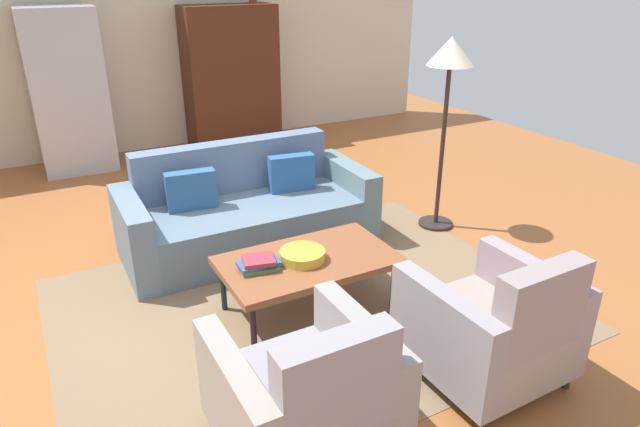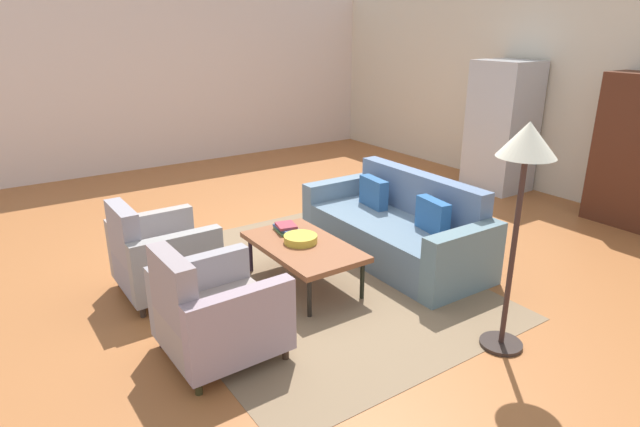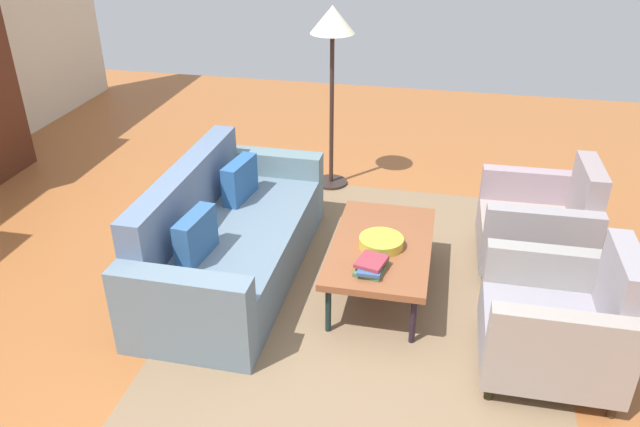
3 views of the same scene
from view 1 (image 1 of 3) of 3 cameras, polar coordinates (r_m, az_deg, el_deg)
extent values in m
plane|color=#A45F30|center=(4.40, -10.82, -7.56)|extent=(11.16, 11.16, 0.00)
cube|color=beige|center=(7.68, -21.31, 15.88)|extent=(9.30, 0.12, 2.80)
cube|color=#836A4E|center=(4.14, -1.48, -9.23)|extent=(3.40, 2.60, 0.01)
cube|color=slate|center=(4.88, -7.10, -1.19)|extent=(1.75, 0.92, 0.42)
cube|color=slate|center=(5.11, -8.69, 2.57)|extent=(1.74, 0.20, 0.86)
cube|color=slate|center=(5.22, 2.70, 1.88)|extent=(0.19, 0.90, 0.62)
cube|color=slate|center=(4.63, -18.30, -2.36)|extent=(0.19, 0.90, 0.62)
cube|color=#2A5A96|center=(4.98, -2.90, 4.12)|extent=(0.41, 0.18, 0.32)
cube|color=#2F5A8C|center=(4.70, -12.88, 2.30)|extent=(0.41, 0.16, 0.32)
cylinder|color=black|center=(4.06, -9.75, -7.39)|extent=(0.04, 0.04, 0.36)
cylinder|color=black|center=(4.44, 3.26, -4.10)|extent=(0.04, 0.04, 0.36)
cylinder|color=black|center=(3.61, -6.74, -11.52)|extent=(0.04, 0.04, 0.36)
cylinder|color=black|center=(4.04, 7.43, -7.36)|extent=(0.04, 0.04, 0.36)
cube|color=brown|center=(3.90, -1.20, -4.87)|extent=(1.20, 0.70, 0.05)
cylinder|color=black|center=(3.24, -10.38, -19.69)|extent=(0.05, 0.05, 0.10)
cylinder|color=#372620|center=(3.43, 0.82, -16.21)|extent=(0.05, 0.05, 0.10)
cube|color=gray|center=(2.96, -1.80, -19.00)|extent=(0.56, 0.80, 0.30)
cube|color=gray|center=(2.58, 1.67, -19.47)|extent=(0.56, 0.14, 0.78)
cube|color=#9C928B|center=(2.77, -8.47, -19.14)|extent=(0.13, 0.80, 0.56)
cube|color=gray|center=(3.00, 4.17, -15.02)|extent=(0.13, 0.80, 0.56)
cylinder|color=#2D2D16|center=(3.65, 8.18, -13.68)|extent=(0.05, 0.05, 0.10)
cylinder|color=#3B271B|center=(4.04, 16.02, -10.38)|extent=(0.05, 0.05, 0.10)
cylinder|color=#361B21|center=(3.28, 15.79, -19.65)|extent=(0.05, 0.05, 0.10)
cylinder|color=#302C14|center=(3.71, 23.59, -15.12)|extent=(0.05, 0.05, 0.10)
cube|color=gray|center=(3.53, 16.29, -11.97)|extent=(0.58, 0.81, 0.30)
cube|color=gray|center=(3.23, 20.95, -11.24)|extent=(0.56, 0.15, 0.78)
cube|color=gray|center=(3.25, 12.21, -12.09)|extent=(0.14, 0.80, 0.56)
cube|color=gray|center=(3.68, 20.31, -8.52)|extent=(0.14, 0.80, 0.56)
cylinder|color=gold|center=(3.85, -1.79, -4.24)|extent=(0.31, 0.31, 0.07)
cube|color=#466E43|center=(3.78, -6.17, -5.37)|extent=(0.27, 0.22, 0.03)
cube|color=#34578C|center=(3.77, -6.18, -5.02)|extent=(0.28, 0.16, 0.02)
cube|color=#94313E|center=(3.75, -6.20, -4.69)|extent=(0.24, 0.22, 0.03)
cube|color=#4D2415|center=(7.77, -8.93, 13.49)|extent=(1.20, 0.50, 1.80)
cube|color=#34271A|center=(7.92, -11.67, 13.48)|extent=(0.56, 0.01, 1.51)
cube|color=#362318|center=(8.11, -7.52, 14.00)|extent=(0.56, 0.01, 1.51)
cube|color=#B7BABF|center=(7.25, -24.10, 11.22)|extent=(0.80, 0.70, 1.85)
cylinder|color=#99999E|center=(7.60, -24.14, 12.43)|extent=(0.02, 0.02, 0.70)
cylinder|color=#2D231F|center=(5.45, 11.57, -0.98)|extent=(0.32, 0.32, 0.03)
cylinder|color=#36231F|center=(5.19, 12.24, 6.45)|extent=(0.04, 0.04, 1.45)
cone|color=#EFE7C8|center=(5.01, 13.10, 15.70)|extent=(0.40, 0.40, 0.24)
camera|label=2|loc=(5.41, 57.58, 14.08)|focal=29.89mm
camera|label=3|loc=(3.53, -72.52, 15.44)|focal=34.90mm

